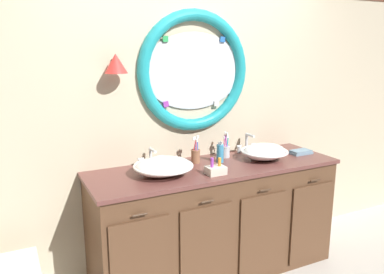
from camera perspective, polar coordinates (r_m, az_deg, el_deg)
name	(u,v)px	position (r m, az deg, el deg)	size (l,w,h in m)	color
back_wall_assembly	(186,108)	(3.24, -0.82, 4.27)	(6.40, 0.26, 2.60)	beige
vanity_counter	(215,219)	(3.24, 3.34, -11.91)	(2.02, 0.66, 0.91)	brown
sink_basin_left	(163,166)	(2.84, -4.23, -4.29)	(0.44, 0.44, 0.13)	white
sink_basin_right	(264,152)	(3.28, 10.59, -2.11)	(0.39, 0.39, 0.13)	white
faucet_set_left	(151,158)	(3.07, -6.04, -3.13)	(0.21, 0.13, 0.15)	silver
faucet_set_right	(247,145)	(3.48, 8.07, -1.11)	(0.20, 0.14, 0.18)	silver
toothbrush_holder_left	(196,155)	(3.13, 0.53, -2.66)	(0.08, 0.08, 0.22)	#996647
toothbrush_holder_right	(225,150)	(3.30, 4.92, -1.97)	(0.08, 0.08, 0.22)	silver
soap_dispenser	(220,153)	(3.15, 4.15, -2.33)	(0.06, 0.07, 0.18)	#388EBC
folded_hand_towel	(301,152)	(3.53, 15.66, -2.14)	(0.19, 0.11, 0.03)	#7593A8
toiletry_basket	(216,170)	(2.86, 3.49, -4.81)	(0.14, 0.11, 0.13)	beige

